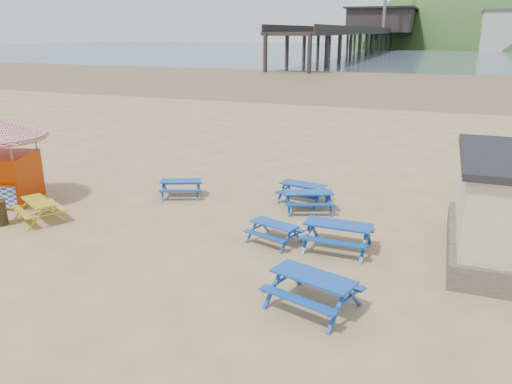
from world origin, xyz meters
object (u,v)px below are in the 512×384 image
at_px(picnic_table_blue_a, 181,188).
at_px(picnic_table_yellow, 39,210).
at_px(picnic_table_blue_b, 303,193).
at_px(ice_cream_kiosk, 0,151).

xyz_separation_m(picnic_table_blue_a, picnic_table_yellow, (-3.42, -4.15, 0.03)).
bearing_deg(picnic_table_blue_a, picnic_table_yellow, -151.82).
height_order(picnic_table_blue_b, picnic_table_yellow, picnic_table_blue_b).
distance_m(picnic_table_blue_a, picnic_table_blue_b, 4.94).
xyz_separation_m(picnic_table_blue_a, ice_cream_kiosk, (-6.13, -2.97, 1.71)).
height_order(picnic_table_yellow, ice_cream_kiosk, ice_cream_kiosk).
xyz_separation_m(picnic_table_yellow, ice_cream_kiosk, (-2.71, 1.18, 1.68)).
relative_size(picnic_table_yellow, ice_cream_kiosk, 0.48).
distance_m(picnic_table_blue_b, ice_cream_kiosk, 11.80).
relative_size(picnic_table_blue_a, ice_cream_kiosk, 0.44).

